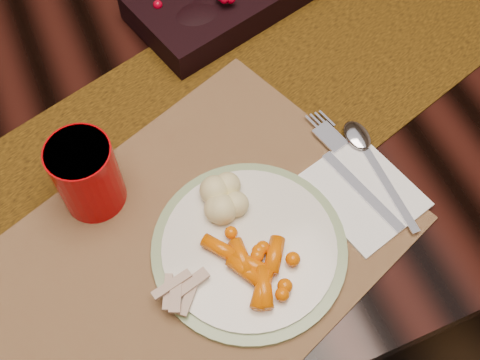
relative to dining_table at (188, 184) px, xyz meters
name	(u,v)px	position (x,y,z in m)	size (l,w,h in m)	color
floor	(199,255)	(0.00, 0.00, -0.38)	(5.00, 5.00, 0.00)	black
dining_table	(188,184)	(0.00, 0.00, 0.00)	(1.80, 1.00, 0.75)	black
table_runner	(232,113)	(0.05, -0.12, 0.38)	(1.67, 0.34, 0.00)	black
placemat_main	(194,250)	(-0.07, -0.30, 0.38)	(0.50, 0.37, 0.00)	#835F46
dinner_plate	(249,248)	(-0.01, -0.33, 0.39)	(0.24, 0.24, 0.01)	white
baby_carrots	(258,268)	(-0.02, -0.36, 0.40)	(0.12, 0.10, 0.02)	#E25C00
mashed_potatoes	(218,194)	(-0.02, -0.26, 0.41)	(0.07, 0.06, 0.04)	#F3CF88
turkey_shreds	(179,287)	(-0.11, -0.34, 0.40)	(0.06, 0.06, 0.01)	tan
napkin	(362,193)	(0.15, -0.31, 0.38)	(0.12, 0.14, 0.00)	white
fork	(354,177)	(0.15, -0.29, 0.39)	(0.03, 0.18, 0.00)	silver
spoon	(379,172)	(0.19, -0.29, 0.39)	(0.03, 0.17, 0.00)	silver
red_cup	(87,175)	(-0.16, -0.18, 0.43)	(0.08, 0.08, 0.11)	#AD0003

